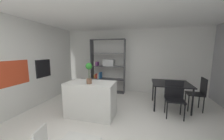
{
  "coord_description": "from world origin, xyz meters",
  "views": [
    {
      "loc": [
        0.76,
        -2.51,
        1.68
      ],
      "look_at": [
        -0.1,
        0.81,
        1.18
      ],
      "focal_mm": 20.08,
      "sensor_mm": 36.0,
      "label": 1
    }
  ],
  "objects_px": {
    "potted_plant_on_island": "(89,71)",
    "dining_chair_near": "(174,95)",
    "open_bookshelf": "(106,68)",
    "kitchen_island": "(91,99)",
    "dining_table": "(171,85)",
    "dining_chair_window_side": "(199,91)",
    "built_in_oven": "(43,68)"
  },
  "relations": [
    {
      "from": "kitchen_island",
      "to": "dining_chair_near",
      "type": "bearing_deg",
      "value": 14.67
    },
    {
      "from": "kitchen_island",
      "to": "open_bookshelf",
      "type": "xyz_separation_m",
      "value": [
        -0.21,
        2.02,
        0.57
      ]
    },
    {
      "from": "dining_chair_window_side",
      "to": "built_in_oven",
      "type": "bearing_deg",
      "value": -80.21
    },
    {
      "from": "dining_chair_window_side",
      "to": "dining_chair_near",
      "type": "bearing_deg",
      "value": -53.63
    },
    {
      "from": "open_bookshelf",
      "to": "dining_table",
      "type": "bearing_deg",
      "value": -22.76
    },
    {
      "from": "dining_table",
      "to": "dining_chair_near",
      "type": "height_order",
      "value": "dining_chair_near"
    },
    {
      "from": "potted_plant_on_island",
      "to": "open_bookshelf",
      "type": "bearing_deg",
      "value": 96.17
    },
    {
      "from": "built_in_oven",
      "to": "dining_chair_near",
      "type": "xyz_separation_m",
      "value": [
        4.0,
        0.08,
        -0.59
      ]
    },
    {
      "from": "potted_plant_on_island",
      "to": "dining_chair_near",
      "type": "distance_m",
      "value": 2.29
    },
    {
      "from": "dining_table",
      "to": "dining_chair_near",
      "type": "xyz_separation_m",
      "value": [
        0.0,
        -0.5,
        -0.14
      ]
    },
    {
      "from": "potted_plant_on_island",
      "to": "open_bookshelf",
      "type": "distance_m",
      "value": 2.17
    },
    {
      "from": "kitchen_island",
      "to": "potted_plant_on_island",
      "type": "height_order",
      "value": "potted_plant_on_island"
    },
    {
      "from": "dining_chair_window_side",
      "to": "dining_chair_near",
      "type": "xyz_separation_m",
      "value": [
        -0.74,
        -0.49,
        -0.02
      ]
    },
    {
      "from": "dining_chair_window_side",
      "to": "dining_chair_near",
      "type": "distance_m",
      "value": 0.89
    },
    {
      "from": "kitchen_island",
      "to": "dining_table",
      "type": "relative_size",
      "value": 1.18
    },
    {
      "from": "dining_chair_near",
      "to": "open_bookshelf",
      "type": "bearing_deg",
      "value": 148.1
    },
    {
      "from": "dining_chair_near",
      "to": "potted_plant_on_island",
      "type": "bearing_deg",
      "value": -161.41
    },
    {
      "from": "built_in_oven",
      "to": "dining_chair_window_side",
      "type": "relative_size",
      "value": 0.6
    },
    {
      "from": "built_in_oven",
      "to": "potted_plant_on_island",
      "type": "height_order",
      "value": "built_in_oven"
    },
    {
      "from": "dining_chair_near",
      "to": "dining_chair_window_side",
      "type": "bearing_deg",
      "value": 33.85
    },
    {
      "from": "potted_plant_on_island",
      "to": "open_bookshelf",
      "type": "height_order",
      "value": "open_bookshelf"
    },
    {
      "from": "open_bookshelf",
      "to": "dining_chair_near",
      "type": "relative_size",
      "value": 2.34
    },
    {
      "from": "kitchen_island",
      "to": "dining_chair_window_side",
      "type": "relative_size",
      "value": 1.31
    },
    {
      "from": "potted_plant_on_island",
      "to": "dining_chair_near",
      "type": "height_order",
      "value": "potted_plant_on_island"
    },
    {
      "from": "open_bookshelf",
      "to": "built_in_oven",
      "type": "bearing_deg",
      "value": -137.3
    },
    {
      "from": "kitchen_island",
      "to": "potted_plant_on_island",
      "type": "relative_size",
      "value": 2.43
    },
    {
      "from": "open_bookshelf",
      "to": "dining_chair_window_side",
      "type": "height_order",
      "value": "open_bookshelf"
    },
    {
      "from": "potted_plant_on_island",
      "to": "dining_chair_window_side",
      "type": "xyz_separation_m",
      "value": [
        2.83,
        1.17,
        -0.64
      ]
    },
    {
      "from": "potted_plant_on_island",
      "to": "dining_table",
      "type": "height_order",
      "value": "potted_plant_on_island"
    },
    {
      "from": "kitchen_island",
      "to": "dining_chair_near",
      "type": "xyz_separation_m",
      "value": [
        2.11,
        0.55,
        0.1
      ]
    },
    {
      "from": "dining_chair_near",
      "to": "dining_table",
      "type": "bearing_deg",
      "value": 90.52
    },
    {
      "from": "open_bookshelf",
      "to": "dining_chair_window_side",
      "type": "bearing_deg",
      "value": -17.71
    }
  ]
}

